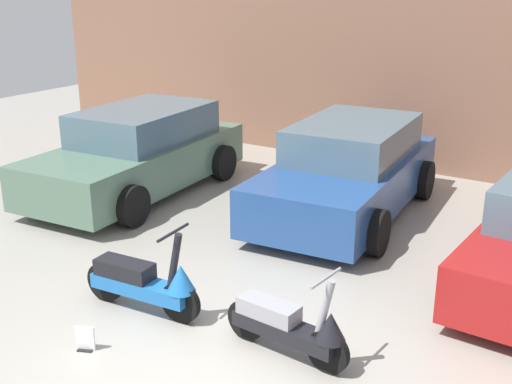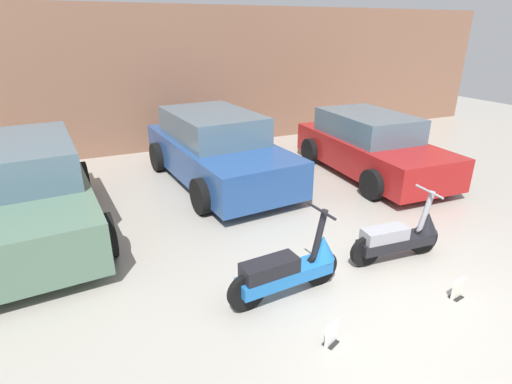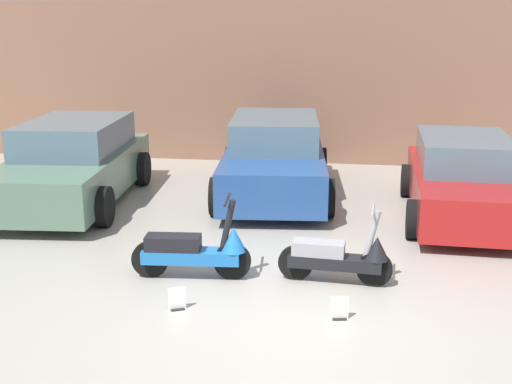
# 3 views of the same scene
# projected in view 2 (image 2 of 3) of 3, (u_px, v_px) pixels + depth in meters

# --- Properties ---
(ground_plane) EXTENTS (28.00, 28.00, 0.00)m
(ground_plane) POSITION_uv_depth(u_px,v_px,m) (406.00, 306.00, 4.77)
(ground_plane) COLOR #9E998E
(wall_back) EXTENTS (19.60, 0.12, 3.64)m
(wall_back) POSITION_uv_depth(u_px,v_px,m) (202.00, 79.00, 10.70)
(wall_back) COLOR #845B47
(wall_back) RESTS_ON ground_plane
(scooter_front_left) EXTENTS (1.54, 0.55, 1.07)m
(scooter_front_left) POSITION_uv_depth(u_px,v_px,m) (290.00, 268.00, 4.84)
(scooter_front_left) COLOR black
(scooter_front_left) RESTS_ON ground_plane
(scooter_front_right) EXTENTS (1.44, 0.52, 1.00)m
(scooter_front_right) POSITION_uv_depth(u_px,v_px,m) (400.00, 236.00, 5.62)
(scooter_front_right) COLOR black
(scooter_front_right) RESTS_ON ground_plane
(car_rear_left) EXTENTS (2.34, 4.45, 1.47)m
(car_rear_left) POSITION_uv_depth(u_px,v_px,m) (25.00, 191.00, 6.27)
(car_rear_left) COLOR #51705B
(car_rear_left) RESTS_ON ground_plane
(car_rear_center) EXTENTS (2.36, 4.44, 1.46)m
(car_rear_center) POSITION_uv_depth(u_px,v_px,m) (217.00, 149.00, 8.46)
(car_rear_center) COLOR navy
(car_rear_center) RESTS_ON ground_plane
(car_rear_right) EXTENTS (2.04, 4.01, 1.34)m
(car_rear_right) POSITION_uv_depth(u_px,v_px,m) (370.00, 146.00, 8.91)
(car_rear_right) COLOR maroon
(car_rear_right) RESTS_ON ground_plane
(placard_near_left_scooter) EXTENTS (0.20, 0.17, 0.26)m
(placard_near_left_scooter) POSITION_uv_depth(u_px,v_px,m) (331.00, 335.00, 4.16)
(placard_near_left_scooter) COLOR black
(placard_near_left_scooter) RESTS_ON ground_plane
(placard_near_right_scooter) EXTENTS (0.20, 0.14, 0.26)m
(placard_near_right_scooter) POSITION_uv_depth(u_px,v_px,m) (457.00, 290.00, 4.87)
(placard_near_right_scooter) COLOR black
(placard_near_right_scooter) RESTS_ON ground_plane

